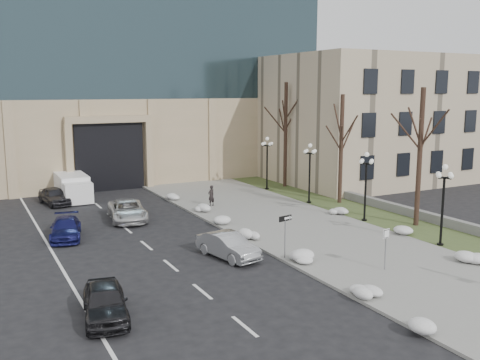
% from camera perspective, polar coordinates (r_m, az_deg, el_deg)
% --- Properties ---
extents(ground, '(160.00, 160.00, 0.00)m').
position_cam_1_polar(ground, '(23.15, 17.74, -13.36)').
color(ground, black).
rests_on(ground, ground).
extents(sidewalk, '(9.00, 40.00, 0.12)m').
position_cam_1_polar(sidewalk, '(35.56, 5.62, -4.74)').
color(sidewalk, gray).
rests_on(sidewalk, ground).
extents(curb, '(0.30, 40.00, 0.14)m').
position_cam_1_polar(curb, '(33.38, -0.89, -5.63)').
color(curb, gray).
rests_on(curb, ground).
extents(grass_strip, '(4.00, 40.00, 0.10)m').
position_cam_1_polar(grass_strip, '(39.42, 13.57, -3.55)').
color(grass_strip, '#3B4924').
rests_on(grass_strip, ground).
extents(stone_wall, '(0.50, 30.00, 0.70)m').
position_cam_1_polar(stone_wall, '(42.11, 13.85, -2.30)').
color(stone_wall, slate).
rests_on(stone_wall, ground).
extents(classical_building, '(22.00, 18.12, 12.00)m').
position_cam_1_polar(classical_building, '(56.91, 13.68, 6.49)').
color(classical_building, tan).
rests_on(classical_building, ground).
extents(car_a, '(2.32, 4.31, 1.39)m').
position_cam_1_polar(car_a, '(21.99, -14.20, -12.47)').
color(car_a, black).
rests_on(car_a, ground).
extents(car_b, '(2.25, 4.29, 1.34)m').
position_cam_1_polar(car_b, '(28.58, -1.29, -7.02)').
color(car_b, '#9C9FA4').
rests_on(car_b, ground).
extents(car_c, '(2.57, 4.50, 1.23)m').
position_cam_1_polar(car_c, '(33.91, -18.10, -4.93)').
color(car_c, navy).
rests_on(car_c, ground).
extents(car_d, '(3.00, 5.25, 1.38)m').
position_cam_1_polar(car_d, '(37.39, -11.91, -3.20)').
color(car_d, silver).
rests_on(car_d, ground).
extents(car_e, '(2.23, 4.21, 1.36)m').
position_cam_1_polar(car_e, '(44.00, -19.18, -1.61)').
color(car_e, '#2D2D32').
rests_on(car_e, ground).
extents(pedestrian, '(0.67, 0.55, 1.59)m').
position_cam_1_polar(pedestrian, '(40.56, -3.09, -1.67)').
color(pedestrian, black).
rests_on(pedestrian, sidewalk).
extents(box_truck, '(2.30, 6.34, 2.01)m').
position_cam_1_polar(box_truck, '(45.77, -17.45, -0.73)').
color(box_truck, white).
rests_on(box_truck, ground).
extents(one_way_sign, '(0.91, 0.28, 2.42)m').
position_cam_1_polar(one_way_sign, '(27.99, 5.08, -4.60)').
color(one_way_sign, slate).
rests_on(one_way_sign, ground).
extents(keep_sign, '(0.47, 0.11, 2.17)m').
position_cam_1_polar(keep_sign, '(27.14, 15.30, -6.24)').
color(keep_sign, slate).
rests_on(keep_sign, ground).
extents(snow_clump_a, '(1.10, 1.60, 0.36)m').
position_cam_1_polar(snow_clump_a, '(21.35, 19.44, -14.60)').
color(snow_clump_a, silver).
rests_on(snow_clump_a, sidewalk).
extents(snow_clump_b, '(1.10, 1.60, 0.36)m').
position_cam_1_polar(snow_clump_b, '(23.90, 13.23, -11.63)').
color(snow_clump_b, silver).
rests_on(snow_clump_b, sidewalk).
extents(snow_clump_c, '(1.10, 1.60, 0.36)m').
position_cam_1_polar(snow_clump_c, '(28.07, 6.32, -8.18)').
color(snow_clump_c, silver).
rests_on(snow_clump_c, sidewalk).
extents(snow_clump_d, '(1.10, 1.60, 0.36)m').
position_cam_1_polar(snow_clump_d, '(31.60, 1.21, -6.08)').
color(snow_clump_d, silver).
rests_on(snow_clump_d, sidewalk).
extents(snow_clump_e, '(1.10, 1.60, 0.36)m').
position_cam_1_polar(snow_clump_e, '(34.77, -1.93, -4.62)').
color(snow_clump_e, silver).
rests_on(snow_clump_e, sidewalk).
extents(snow_clump_f, '(1.10, 1.60, 0.36)m').
position_cam_1_polar(snow_clump_f, '(38.88, -4.09, -3.10)').
color(snow_clump_f, silver).
rests_on(snow_clump_f, sidewalk).
extents(snow_clump_g, '(1.10, 1.60, 0.36)m').
position_cam_1_polar(snow_clump_g, '(43.36, -6.83, -1.81)').
color(snow_clump_g, silver).
rests_on(snow_clump_g, sidewalk).
extents(snow_clump_h, '(1.10, 1.60, 0.36)m').
position_cam_1_polar(snow_clump_h, '(30.22, 23.54, -7.65)').
color(snow_clump_h, silver).
rests_on(snow_clump_h, sidewalk).
extents(snow_clump_i, '(1.10, 1.60, 0.36)m').
position_cam_1_polar(snow_clump_i, '(34.05, 16.92, -5.35)').
color(snow_clump_i, silver).
rests_on(snow_clump_i, sidewalk).
extents(snow_clump_j, '(1.10, 1.60, 0.36)m').
position_cam_1_polar(snow_clump_j, '(38.69, 10.22, -3.30)').
color(snow_clump_j, silver).
rests_on(snow_clump_j, sidewalk).
extents(lamppost_a, '(1.18, 1.18, 4.76)m').
position_cam_1_polar(lamppost_a, '(32.09, 20.88, -1.40)').
color(lamppost_a, black).
rests_on(lamppost_a, ground).
extents(lamppost_b, '(1.18, 1.18, 4.76)m').
position_cam_1_polar(lamppost_b, '(36.63, 13.29, 0.29)').
color(lamppost_b, black).
rests_on(lamppost_b, ground).
extents(lamppost_c, '(1.18, 1.18, 4.76)m').
position_cam_1_polar(lamppost_c, '(41.69, 7.45, 1.58)').
color(lamppost_c, black).
rests_on(lamppost_c, ground).
extents(lamppost_d, '(1.18, 1.18, 4.76)m').
position_cam_1_polar(lamppost_d, '(47.11, 2.91, 2.58)').
color(lamppost_d, black).
rests_on(lamppost_d, ground).
extents(tree_near, '(3.20, 3.20, 9.00)m').
position_cam_1_polar(tree_near, '(36.01, 18.72, 4.30)').
color(tree_near, black).
rests_on(tree_near, ground).
extents(tree_mid, '(3.20, 3.20, 8.50)m').
position_cam_1_polar(tree_mid, '(41.94, 10.78, 4.88)').
color(tree_mid, black).
rests_on(tree_mid, ground).
extents(tree_far, '(3.20, 3.20, 9.50)m').
position_cam_1_polar(tree_far, '(48.41, 4.90, 6.40)').
color(tree_far, black).
rests_on(tree_far, ground).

